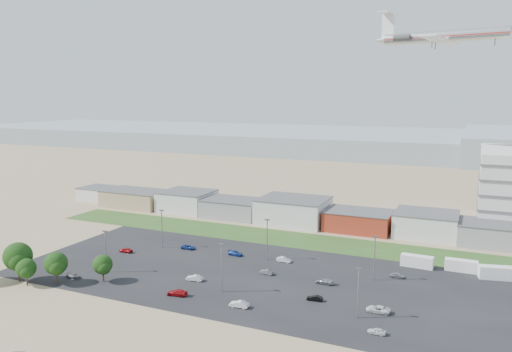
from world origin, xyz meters
The scene contains 33 objects.
ground centered at (0.00, 0.00, 0.00)m, with size 700.00×700.00×0.00m, color #817352.
parking_lot centered at (5.00, 20.00, 0.01)m, with size 120.00×50.00×0.01m, color black.
grass_strip centered at (0.00, 52.00, 0.01)m, with size 160.00×16.00×0.02m, color #2F4C1C.
hills_backdrop centered at (40.00, 315.00, 4.50)m, with size 700.00×200.00×9.00m, color gray, non-canonical shape.
building_row centered at (-17.00, 71.00, 4.00)m, with size 170.00×20.00×8.00m, color silver, non-canonical shape.
box_trailer_a centered at (36.80, 41.66, 1.44)m, with size 7.69×2.40×2.88m, color silver, non-canonical shape.
box_trailer_b centered at (46.89, 42.77, 1.40)m, with size 7.47×2.34×2.80m, color silver, non-canonical shape.
box_trailer_c centered at (54.62, 40.57, 1.49)m, with size 7.96×2.49×2.99m, color silver, non-canonical shape.
tree_left centered at (-44.94, -5.09, 5.13)m, with size 6.85×6.85×10.27m, color black, non-canonical shape.
tree_mid centered at (-41.20, -6.28, 3.50)m, with size 4.67×4.67×7.01m, color black, non-canonical shape.
tree_right centered at (-35.98, -2.74, 4.15)m, with size 5.54×5.54×8.30m, color black, non-canonical shape.
tree_near centered at (-27.26, 2.43, 3.56)m, with size 4.74×4.74×7.12m, color black, non-canonical shape.
lightpole_front_l centered at (-30.75, 7.65, 5.11)m, with size 1.20×0.50×10.22m, color slate, non-canonical shape.
lightpole_front_m centered at (0.17, 8.01, 5.35)m, with size 1.26×0.52×10.69m, color slate, non-canonical shape.
lightpole_front_r centered at (29.76, 7.06, 4.95)m, with size 1.16×0.49×9.90m, color slate, non-canonical shape.
lightpole_back_l centered at (-29.86, 29.62, 5.37)m, with size 1.26×0.53×10.73m, color slate, non-canonical shape.
lightpole_back_m centered at (0.83, 31.81, 5.34)m, with size 1.26×0.52×10.69m, color slate, non-canonical shape.
lightpole_back_r centered at (28.81, 28.25, 5.20)m, with size 1.22×0.51×10.40m, color slate, non-canonical shape.
airliner centered at (37.01, 89.12, 60.36)m, with size 46.08×31.42×13.62m, color silver, non-canonical shape.
parked_car_0 centered at (32.89, 11.14, 0.65)m, with size 2.16×4.68×1.30m, color silver.
parked_car_1 centered at (19.92, 11.61, 0.55)m, with size 1.17×3.36×1.11m, color black.
parked_car_2 centered at (34.32, 1.98, 0.55)m, with size 1.31×3.25×1.11m, color silver.
parked_car_3 centered at (-7.49, 2.36, 0.65)m, with size 1.81×4.46×1.29m, color maroon.
parked_car_4 centered at (-8.58, 11.29, 0.65)m, with size 1.37×3.93×1.30m, color silver.
parked_car_5 centered at (-36.42, 21.93, 0.66)m, with size 1.55×3.85×1.31m, color maroon.
parked_car_6 centered at (-8.16, 31.54, 0.62)m, with size 1.73×4.26×1.24m, color navy.
parked_car_7 centered at (4.86, 21.88, 0.57)m, with size 1.20×3.44×1.13m, color #595B5E.
parked_car_8 centered at (33.43, 32.12, 0.59)m, with size 1.38×3.44×1.17m, color #A5A5AA.
parked_car_9 centered at (-22.52, 31.27, 0.57)m, with size 1.88×4.08×1.13m, color navy.
parked_car_10 centered at (-35.22, 1.45, 0.54)m, with size 1.52×3.74×1.09m, color #595B5E.
parked_car_11 centered at (5.47, 31.84, 0.62)m, with size 1.32×3.79×1.25m, color silver.
parked_car_12 centered at (19.10, 21.46, 0.59)m, with size 1.66×4.08×1.18m, color #A5A5AA.
parked_car_13 centered at (7.08, 2.34, 0.66)m, with size 1.40×4.00×1.32m, color silver.
Camera 1 is at (48.36, -82.34, 41.58)m, focal length 35.00 mm.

